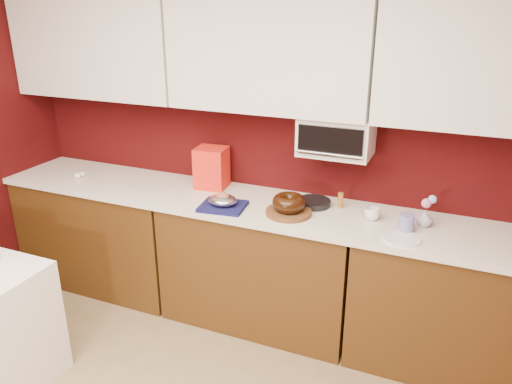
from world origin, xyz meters
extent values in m
cube|color=#3B0808|center=(0.00, 2.25, 1.25)|extent=(4.00, 0.02, 2.50)
cube|color=#492C0E|center=(-1.33, 1.94, 0.43)|extent=(1.31, 0.58, 0.86)
cube|color=#492C0E|center=(0.00, 1.94, 0.43)|extent=(1.31, 0.58, 0.86)
cube|color=#492C0E|center=(1.33, 1.94, 0.43)|extent=(1.31, 0.58, 0.86)
cube|color=silver|center=(0.00, 1.94, 0.88)|extent=(4.00, 0.62, 0.04)
cube|color=white|center=(-1.33, 2.08, 1.85)|extent=(1.31, 0.33, 0.70)
cube|color=white|center=(0.00, 2.08, 1.85)|extent=(1.31, 0.33, 0.70)
cube|color=white|center=(1.33, 2.08, 1.85)|extent=(1.31, 0.33, 0.70)
cube|color=white|center=(0.45, 2.10, 1.38)|extent=(0.45, 0.30, 0.25)
cube|color=black|center=(0.45, 1.94, 1.38)|extent=(0.40, 0.02, 0.18)
cylinder|color=silver|center=(0.45, 1.93, 1.30)|extent=(0.42, 0.02, 0.02)
cylinder|color=brown|center=(0.23, 1.84, 0.91)|extent=(0.33, 0.33, 0.03)
torus|color=black|center=(0.23, 1.84, 0.98)|extent=(0.24, 0.24, 0.09)
cube|color=#121345|center=(-0.20, 1.78, 0.91)|extent=(0.32, 0.28, 0.02)
ellipsoid|color=silver|center=(-0.20, 1.78, 0.96)|extent=(0.24, 0.22, 0.07)
ellipsoid|color=#A05C49|center=(-0.20, 1.78, 0.98)|extent=(0.11, 0.09, 0.06)
cube|color=red|center=(-0.45, 2.10, 1.05)|extent=(0.24, 0.22, 0.29)
cylinder|color=black|center=(0.34, 2.05, 0.92)|extent=(0.26, 0.26, 0.04)
imported|color=white|center=(0.74, 1.97, 0.95)|extent=(0.10, 0.10, 0.09)
cylinder|color=navy|center=(0.95, 1.88, 0.95)|extent=(0.11, 0.11, 0.11)
imported|color=#AAAFC0|center=(1.04, 2.00, 0.96)|extent=(0.10, 0.10, 0.12)
sphere|color=pink|center=(1.04, 2.00, 1.05)|extent=(0.06, 0.06, 0.06)
sphere|color=#93CFEB|center=(1.07, 2.02, 1.07)|extent=(0.05, 0.05, 0.05)
cylinder|color=white|center=(0.95, 1.76, 0.91)|extent=(0.22, 0.22, 0.01)
cylinder|color=#93641A|center=(0.51, 2.08, 0.95)|extent=(0.05, 0.05, 0.10)
ellipsoid|color=white|center=(-1.47, 1.86, 0.92)|extent=(0.06, 0.05, 0.05)
ellipsoid|color=silver|center=(-1.47, 1.90, 0.92)|extent=(0.06, 0.05, 0.04)
camera|label=1|loc=(1.17, -0.91, 2.17)|focal=35.00mm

